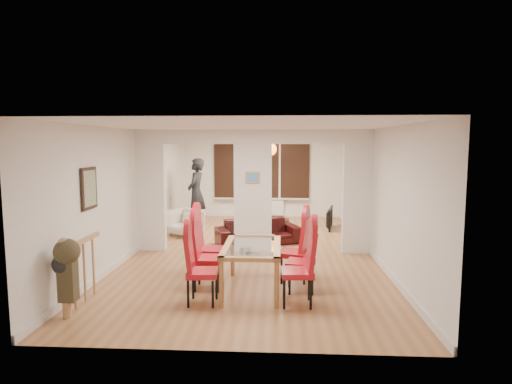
# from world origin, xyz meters

# --- Properties ---
(floor) EXTENTS (5.00, 9.00, 0.01)m
(floor) POSITION_xyz_m (0.00, 0.00, 0.00)
(floor) COLOR #A06B40
(floor) RESTS_ON ground
(room_walls) EXTENTS (5.00, 9.00, 2.60)m
(room_walls) POSITION_xyz_m (0.00, 0.00, 1.30)
(room_walls) COLOR silver
(room_walls) RESTS_ON floor
(divider_wall) EXTENTS (5.00, 0.18, 2.60)m
(divider_wall) POSITION_xyz_m (0.00, 0.00, 1.30)
(divider_wall) COLOR white
(divider_wall) RESTS_ON floor
(bay_window_blinds) EXTENTS (3.00, 0.08, 1.80)m
(bay_window_blinds) POSITION_xyz_m (0.00, 4.44, 1.50)
(bay_window_blinds) COLOR black
(bay_window_blinds) RESTS_ON room_walls
(radiator) EXTENTS (1.40, 0.08, 0.50)m
(radiator) POSITION_xyz_m (0.00, 4.40, 0.30)
(radiator) COLOR white
(radiator) RESTS_ON floor
(pendant_light) EXTENTS (0.36, 0.36, 0.36)m
(pendant_light) POSITION_xyz_m (0.30, 3.30, 2.15)
(pendant_light) COLOR orange
(pendant_light) RESTS_ON room_walls
(stair_newel) EXTENTS (0.40, 1.20, 1.10)m
(stair_newel) POSITION_xyz_m (-2.25, -3.20, 0.55)
(stair_newel) COLOR #B18051
(stair_newel) RESTS_ON floor
(wall_poster) EXTENTS (0.04, 0.52, 0.67)m
(wall_poster) POSITION_xyz_m (-2.47, -2.40, 1.60)
(wall_poster) COLOR gray
(wall_poster) RESTS_ON room_walls
(pillar_photo) EXTENTS (0.30, 0.03, 0.25)m
(pillar_photo) POSITION_xyz_m (0.00, -0.10, 1.60)
(pillar_photo) COLOR #4C8CD8
(pillar_photo) RESTS_ON divider_wall
(dining_table) EXTENTS (0.88, 1.57, 0.73)m
(dining_table) POSITION_xyz_m (0.14, -2.48, 0.37)
(dining_table) COLOR #9C6539
(dining_table) RESTS_ON floor
(dining_chair_la) EXTENTS (0.46, 0.46, 1.08)m
(dining_chair_la) POSITION_xyz_m (-0.54, -3.07, 0.54)
(dining_chair_la) COLOR #A4101B
(dining_chair_la) RESTS_ON floor
(dining_chair_lb) EXTENTS (0.46, 0.46, 1.13)m
(dining_chair_lb) POSITION_xyz_m (-0.56, -2.44, 0.57)
(dining_chair_lb) COLOR #A4101B
(dining_chair_lb) RESTS_ON floor
(dining_chair_lc) EXTENTS (0.47, 0.47, 1.14)m
(dining_chair_lc) POSITION_xyz_m (-0.63, -1.86, 0.57)
(dining_chair_lc) COLOR #A4101B
(dining_chair_lc) RESTS_ON floor
(dining_chair_ra) EXTENTS (0.48, 0.48, 1.12)m
(dining_chair_ra) POSITION_xyz_m (0.83, -3.05, 0.56)
(dining_chair_ra) COLOR #A4101B
(dining_chair_ra) RESTS_ON floor
(dining_chair_rb) EXTENTS (0.50, 0.50, 1.07)m
(dining_chair_rb) POSITION_xyz_m (0.90, -2.49, 0.53)
(dining_chair_rb) COLOR #A4101B
(dining_chair_rb) RESTS_ON floor
(dining_chair_rc) EXTENTS (0.55, 0.55, 1.13)m
(dining_chair_rc) POSITION_xyz_m (0.79, -1.97, 0.56)
(dining_chair_rc) COLOR #A4101B
(dining_chair_rc) RESTS_ON floor
(sofa) EXTENTS (2.05, 1.36, 0.56)m
(sofa) POSITION_xyz_m (0.07, 0.71, 0.28)
(sofa) COLOR black
(sofa) RESTS_ON floor
(armchair) EXTENTS (0.98, 0.99, 0.66)m
(armchair) POSITION_xyz_m (-1.82, 1.53, 0.33)
(armchair) COLOR beige
(armchair) RESTS_ON floor
(person) EXTENTS (0.74, 0.53, 1.91)m
(person) POSITION_xyz_m (-1.72, 2.55, 0.96)
(person) COLOR black
(person) RESTS_ON floor
(television) EXTENTS (1.01, 0.30, 0.58)m
(television) POSITION_xyz_m (1.86, 2.56, 0.29)
(television) COLOR black
(television) RESTS_ON floor
(coffee_table) EXTENTS (0.98, 0.52, 0.22)m
(coffee_table) POSITION_xyz_m (0.35, 2.72, 0.11)
(coffee_table) COLOR black
(coffee_table) RESTS_ON floor
(bottle) EXTENTS (0.06, 0.06, 0.26)m
(bottle) POSITION_xyz_m (0.29, 2.71, 0.35)
(bottle) COLOR #143F19
(bottle) RESTS_ON coffee_table
(bowl) EXTENTS (0.24, 0.24, 0.06)m
(bowl) POSITION_xyz_m (0.22, 2.64, 0.25)
(bowl) COLOR black
(bowl) RESTS_ON coffee_table
(shoes) EXTENTS (0.22, 0.24, 0.09)m
(shoes) POSITION_xyz_m (-0.15, -0.26, 0.05)
(shoes) COLOR black
(shoes) RESTS_ON floor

